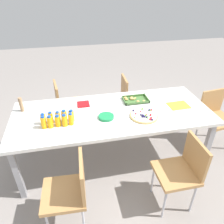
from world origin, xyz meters
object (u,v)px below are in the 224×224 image
(juice_bottle_3, at_px, (64,120))
(paper_folder, at_px, (179,105))
(juice_bottle_4, at_px, (71,119))
(juice_bottle_8, at_px, (64,116))
(juice_bottle_5, at_px, (43,119))
(juice_bottle_0, at_px, (44,122))
(snack_tray, at_px, (135,100))
(plate_stack, at_px, (106,117))
(napkin_stack, at_px, (83,104))
(cardboard_tube, at_px, (21,105))
(juice_bottle_2, at_px, (58,121))
(juice_bottle_6, at_px, (51,118))
(juice_bottle_1, at_px, (50,122))
(juice_bottle_9, at_px, (71,116))
(party_table, at_px, (113,116))
(chair_end, at_px, (215,114))
(juice_bottle_7, at_px, (58,117))
(chair_near_left, at_px, (71,189))
(fruit_pizza, at_px, (144,116))
(chair_far_right, at_px, (131,96))
(chair_near_right, at_px, (182,169))
(chair_far_left, at_px, (66,102))

(juice_bottle_3, distance_m, paper_folder, 1.45)
(juice_bottle_4, relative_size, juice_bottle_8, 0.98)
(juice_bottle_5, height_order, paper_folder, juice_bottle_5)
(juice_bottle_0, xyz_separation_m, snack_tray, (1.15, 0.39, -0.06))
(juice_bottle_8, relative_size, paper_folder, 0.57)
(juice_bottle_5, bearing_deg, plate_stack, -1.76)
(juice_bottle_4, xyz_separation_m, paper_folder, (1.37, 0.13, -0.06))
(juice_bottle_4, xyz_separation_m, napkin_stack, (0.17, 0.41, -0.06))
(paper_folder, bearing_deg, cardboard_tube, 171.99)
(juice_bottle_2, height_order, juice_bottle_6, juice_bottle_6)
(napkin_stack, relative_size, cardboard_tube, 0.82)
(juice_bottle_1, relative_size, cardboard_tube, 0.78)
(juice_bottle_9, distance_m, plate_stack, 0.40)
(party_table, xyz_separation_m, plate_stack, (-0.10, -0.11, 0.07))
(snack_tray, bearing_deg, juice_bottle_9, -160.21)
(chair_end, relative_size, juice_bottle_0, 5.53)
(juice_bottle_2, relative_size, juice_bottle_7, 0.97)
(chair_near_left, bearing_deg, fruit_pizza, -51.48)
(party_table, bearing_deg, chair_far_right, 59.27)
(fruit_pizza, distance_m, napkin_stack, 0.80)
(chair_near_right, bearing_deg, juice_bottle_8, 56.87)
(chair_end, height_order, juice_bottle_2, juice_bottle_2)
(chair_near_right, height_order, juice_bottle_1, juice_bottle_1)
(juice_bottle_1, relative_size, fruit_pizza, 0.43)
(chair_far_right, xyz_separation_m, napkin_stack, (-0.82, -0.56, 0.26))
(chair_near_left, relative_size, juice_bottle_7, 5.90)
(chair_near_right, relative_size, cardboard_tube, 4.53)
(party_table, xyz_separation_m, juice_bottle_4, (-0.51, -0.16, 0.12))
(juice_bottle_2, bearing_deg, juice_bottle_6, 137.12)
(party_table, height_order, paper_folder, paper_folder)
(juice_bottle_2, bearing_deg, juice_bottle_3, -7.28)
(chair_end, xyz_separation_m, juice_bottle_6, (-2.23, -0.12, 0.32))
(chair_near_right, relative_size, juice_bottle_6, 5.76)
(juice_bottle_5, distance_m, juice_bottle_6, 0.08)
(juice_bottle_3, xyz_separation_m, fruit_pizza, (0.92, -0.01, -0.05))
(juice_bottle_5, distance_m, paper_folder, 1.67)
(juice_bottle_1, bearing_deg, chair_near_right, -26.82)
(juice_bottle_2, bearing_deg, chair_far_left, 85.64)
(chair_end, xyz_separation_m, chair_near_right, (-0.95, -0.85, 0.00))
(chair_end, height_order, napkin_stack, chair_end)
(chair_far_left, bearing_deg, chair_far_right, 82.33)
(juice_bottle_5, height_order, juice_bottle_8, juice_bottle_8)
(chair_near_right, relative_size, juice_bottle_9, 5.99)
(chair_near_right, xyz_separation_m, juice_bottle_1, (-1.29, 0.65, 0.32))
(chair_far_left, relative_size, juice_bottle_2, 6.08)
(chair_near_left, bearing_deg, snack_tray, -38.35)
(plate_stack, bearing_deg, juice_bottle_8, 176.83)
(napkin_stack, bearing_deg, cardboard_tube, 179.95)
(juice_bottle_7, bearing_deg, juice_bottle_6, 178.53)
(plate_stack, bearing_deg, chair_near_right, -47.09)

